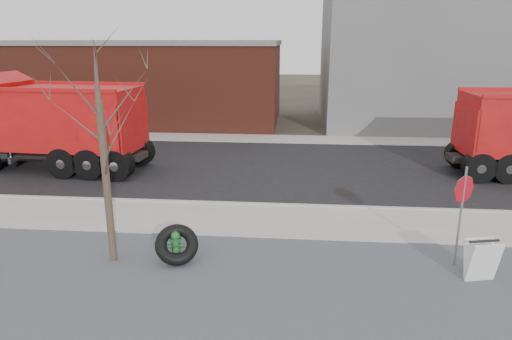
# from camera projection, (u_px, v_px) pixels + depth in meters

# --- Properties ---
(ground) EXTENTS (120.00, 120.00, 0.00)m
(ground) POSITION_uv_depth(u_px,v_px,m) (251.00, 224.00, 13.62)
(ground) COLOR #383328
(ground) RESTS_ON ground
(gravel_verge) EXTENTS (60.00, 5.00, 0.03)m
(gravel_verge) POSITION_uv_depth(u_px,v_px,m) (236.00, 284.00, 10.27)
(gravel_verge) COLOR slate
(gravel_verge) RESTS_ON ground
(sidewalk) EXTENTS (60.00, 2.50, 0.06)m
(sidewalk) POSITION_uv_depth(u_px,v_px,m) (252.00, 220.00, 13.85)
(sidewalk) COLOR #9E9B93
(sidewalk) RESTS_ON ground
(curb) EXTENTS (60.00, 0.15, 0.11)m
(curb) POSITION_uv_depth(u_px,v_px,m) (256.00, 205.00, 15.09)
(curb) COLOR #9E9B93
(curb) RESTS_ON ground
(road) EXTENTS (60.00, 9.40, 0.02)m
(road) POSITION_uv_depth(u_px,v_px,m) (266.00, 167.00, 19.65)
(road) COLOR black
(road) RESTS_ON ground
(far_sidewalk) EXTENTS (60.00, 2.00, 0.06)m
(far_sidewalk) POSITION_uv_depth(u_px,v_px,m) (273.00, 139.00, 25.10)
(far_sidewalk) COLOR #9E9B93
(far_sidewalk) RESTS_ON ground
(building_grey) EXTENTS (12.00, 10.00, 8.00)m
(building_grey) POSITION_uv_depth(u_px,v_px,m) (420.00, 61.00, 28.97)
(building_grey) COLOR slate
(building_grey) RESTS_ON ground
(building_brick) EXTENTS (20.20, 8.20, 5.30)m
(building_brick) POSITION_uv_depth(u_px,v_px,m) (126.00, 81.00, 30.01)
(building_brick) COLOR maroon
(building_brick) RESTS_ON ground
(bare_tree) EXTENTS (3.20, 3.20, 5.20)m
(bare_tree) POSITION_uv_depth(u_px,v_px,m) (102.00, 131.00, 10.49)
(bare_tree) COLOR #382D23
(bare_tree) RESTS_ON ground
(fire_hydrant) EXTENTS (0.45, 0.44, 0.79)m
(fire_hydrant) POSITION_uv_depth(u_px,v_px,m) (176.00, 247.00, 11.30)
(fire_hydrant) COLOR #275E24
(fire_hydrant) RESTS_ON ground
(truck_tire) EXTENTS (1.30, 1.22, 0.97)m
(truck_tire) POSITION_uv_depth(u_px,v_px,m) (177.00, 245.00, 11.21)
(truck_tire) COLOR black
(truck_tire) RESTS_ON ground
(stop_sign) EXTENTS (0.58, 0.41, 2.51)m
(stop_sign) POSITION_uv_depth(u_px,v_px,m) (463.00, 199.00, 10.66)
(stop_sign) COLOR gray
(stop_sign) RESTS_ON ground
(sandwich_board) EXTENTS (0.80, 0.60, 0.99)m
(sandwich_board) POSITION_uv_depth(u_px,v_px,m) (481.00, 260.00, 10.28)
(sandwich_board) COLOR white
(sandwich_board) RESTS_ON ground
(dump_truck_red_b) EXTENTS (9.52, 3.30, 3.94)m
(dump_truck_red_b) POSITION_uv_depth(u_px,v_px,m) (42.00, 122.00, 18.87)
(dump_truck_red_b) COLOR black
(dump_truck_red_b) RESTS_ON ground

